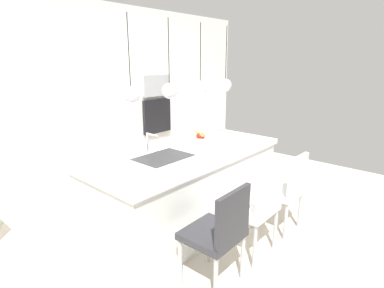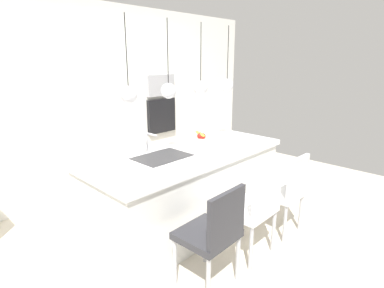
{
  "view_description": "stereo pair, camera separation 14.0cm",
  "coord_description": "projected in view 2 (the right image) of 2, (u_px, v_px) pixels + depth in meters",
  "views": [
    {
      "loc": [
        -2.39,
        -2.2,
        1.85
      ],
      "look_at": [
        0.1,
        0.0,
        0.94
      ],
      "focal_mm": 28.82,
      "sensor_mm": 36.0,
      "label": 1
    },
    {
      "loc": [
        -2.29,
        -2.3,
        1.85
      ],
      "look_at": [
        0.1,
        0.0,
        0.94
      ],
      "focal_mm": 28.82,
      "sensor_mm": 36.0,
      "label": 2
    }
  ],
  "objects": [
    {
      "name": "oven",
      "position": [
        161.0,
        116.0,
        5.12
      ],
      "size": [
        0.56,
        0.08,
        0.56
      ],
      "primitive_type": "cube",
      "color": "black",
      "rests_on": "back_wall"
    },
    {
      "name": "floor",
      "position": [
        186.0,
        222.0,
        3.62
      ],
      "size": [
        6.6,
        6.6,
        0.0
      ],
      "primitive_type": "plane",
      "color": "beige",
      "rests_on": "ground"
    },
    {
      "name": "chair_far",
      "position": [
        284.0,
        189.0,
        3.31
      ],
      "size": [
        0.42,
        0.45,
        0.9
      ],
      "color": "silver",
      "rests_on": "ground"
    },
    {
      "name": "chair_middle",
      "position": [
        253.0,
        207.0,
        2.9
      ],
      "size": [
        0.46,
        0.43,
        0.88
      ],
      "color": "white",
      "rests_on": "ground"
    },
    {
      "name": "chair_near",
      "position": [
        213.0,
        231.0,
        2.49
      ],
      "size": [
        0.47,
        0.44,
        0.89
      ],
      "color": "#333338",
      "rests_on": "ground"
    },
    {
      "name": "pendant_light_center_right",
      "position": [
        201.0,
        87.0,
        3.38
      ],
      "size": [
        0.15,
        0.15,
        0.75
      ],
      "color": "silver"
    },
    {
      "name": "sink_basin",
      "position": [
        162.0,
        157.0,
        3.15
      ],
      "size": [
        0.56,
        0.4,
        0.02
      ],
      "primitive_type": "cube",
      "color": "#2D2D30",
      "rests_on": "kitchen_island"
    },
    {
      "name": "kitchen_island",
      "position": [
        186.0,
        187.0,
        3.51
      ],
      "size": [
        2.28,
        1.04,
        0.89
      ],
      "color": "white",
      "rests_on": "ground"
    },
    {
      "name": "faucet",
      "position": [
        149.0,
        140.0,
        3.26
      ],
      "size": [
        0.02,
        0.17,
        0.22
      ],
      "color": "silver",
      "rests_on": "kitchen_island"
    },
    {
      "name": "fruit_bowl",
      "position": [
        203.0,
        139.0,
        3.66
      ],
      "size": [
        0.25,
        0.26,
        0.14
      ],
      "color": "beige",
      "rests_on": "kitchen_island"
    },
    {
      "name": "pendant_light_center_left",
      "position": [
        168.0,
        90.0,
        3.05
      ],
      "size": [
        0.15,
        0.15,
        0.75
      ],
      "color": "silver"
    },
    {
      "name": "microwave",
      "position": [
        160.0,
        85.0,
        4.99
      ],
      "size": [
        0.54,
        0.08,
        0.34
      ],
      "primitive_type": "cube",
      "color": "#9E9EA3",
      "rests_on": "back_wall"
    },
    {
      "name": "pendant_light_right",
      "position": [
        227.0,
        85.0,
        3.7
      ],
      "size": [
        0.15,
        0.15,
        0.75
      ],
      "color": "silver"
    },
    {
      "name": "pendant_light_left",
      "position": [
        129.0,
        94.0,
        2.72
      ],
      "size": [
        0.15,
        0.15,
        0.75
      ],
      "color": "silver"
    },
    {
      "name": "back_wall",
      "position": [
        104.0,
        100.0,
        4.38
      ],
      "size": [
        6.0,
        0.1,
        2.6
      ],
      "primitive_type": "cube",
      "color": "silver",
      "rests_on": "ground"
    }
  ]
}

